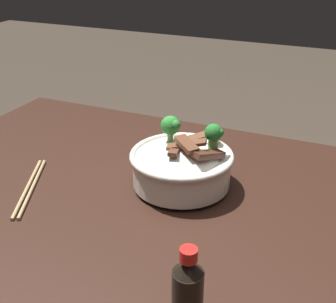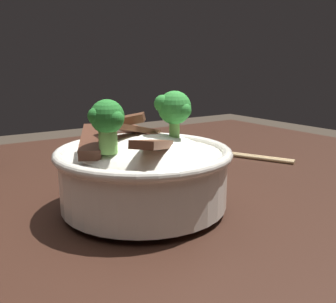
{
  "view_description": "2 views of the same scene",
  "coord_description": "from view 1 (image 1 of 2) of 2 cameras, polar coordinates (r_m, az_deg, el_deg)",
  "views": [
    {
      "loc": [
        0.27,
        -0.65,
        1.26
      ],
      "look_at": [
        -0.07,
        0.11,
        0.85
      ],
      "focal_mm": 47.19,
      "sensor_mm": 36.0,
      "label": 1
    },
    {
      "loc": [
        0.18,
        0.45,
        0.96
      ],
      "look_at": [
        -0.05,
        0.1,
        0.86
      ],
      "focal_mm": 38.83,
      "sensor_mm": 36.0,
      "label": 2
    }
  ],
  "objects": [
    {
      "name": "dining_table",
      "position": [
        0.93,
        1.12,
        -14.98
      ],
      "size": [
        1.3,
        0.83,
        0.79
      ],
      "color": "black",
      "rests_on": "ground"
    },
    {
      "name": "rice_bowl",
      "position": [
        0.9,
        1.8,
        -1.55
      ],
      "size": [
        0.21,
        0.21,
        0.14
      ],
      "color": "silver",
      "rests_on": "dining_table"
    },
    {
      "name": "chopsticks_pair",
      "position": [
        0.96,
        -17.38,
        -4.42
      ],
      "size": [
        0.11,
        0.21,
        0.01
      ],
      "color": "tan",
      "rests_on": "dining_table"
    },
    {
      "name": "soy_sauce_bottle",
      "position": [
        0.61,
        2.56,
        -17.27
      ],
      "size": [
        0.04,
        0.04,
        0.12
      ],
      "color": "black",
      "rests_on": "dining_table"
    }
  ]
}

